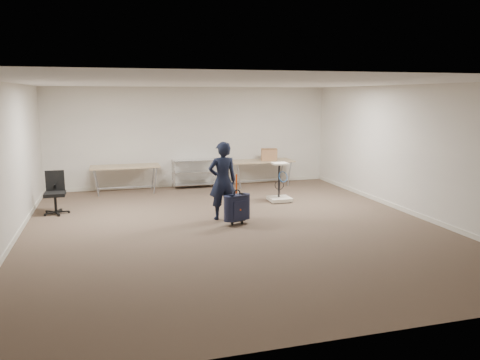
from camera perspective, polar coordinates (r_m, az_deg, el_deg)
name	(u,v)px	position (r m, az deg, el deg)	size (l,w,h in m)	color
ground	(233,227)	(9.31, -0.85, -5.73)	(9.00, 9.00, 0.00)	#4F3F30
room_shell	(217,208)	(10.60, -2.79, -3.48)	(8.00, 9.00, 9.00)	silver
folding_table_left	(125,168)	(12.75, -13.82, 1.46)	(1.80, 0.75, 0.73)	#9D8860
folding_table_right	(261,162)	(13.42, 2.62, 2.18)	(1.80, 0.75, 0.73)	#9D8860
wire_shelf	(194,172)	(13.23, -5.57, 0.98)	(1.22, 0.47, 0.80)	silver
person	(223,181)	(9.72, -2.13, -0.10)	(0.60, 0.39, 1.64)	black
suitcase	(237,208)	(9.39, -0.37, -3.39)	(0.42, 0.32, 1.03)	black
office_chair	(56,201)	(11.05, -21.56, -2.39)	(0.57, 0.57, 0.94)	black
equipment_cart	(280,191)	(11.48, 4.86, -1.39)	(0.52, 0.52, 0.96)	beige
cardboard_box	(269,155)	(13.41, 3.57, 3.11)	(0.45, 0.34, 0.34)	#89603F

